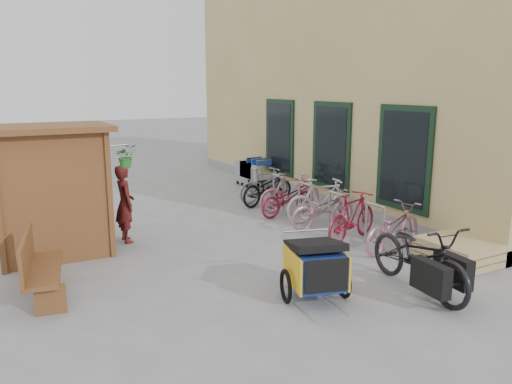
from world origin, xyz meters
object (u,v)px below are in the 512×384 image
kiosk (45,173)px  bike_6 (268,187)px  cargo_bike (420,257)px  bike_3 (322,200)px  bench (38,266)px  bike_5 (290,192)px  bike_1 (352,217)px  bike_4 (288,198)px  bike_7 (265,185)px  person_kiosk (125,204)px  pallet_stack (458,251)px  bike_0 (393,228)px  bike_2 (323,209)px  shopping_carts (253,170)px  child_trailer (316,265)px

kiosk → bike_6: kiosk is taller
cargo_bike → bike_3: bearing=81.0°
bench → bike_5: size_ratio=0.98×
cargo_bike → kiosk: bearing=142.6°
bike_1 → bike_4: size_ratio=1.05×
bike_4 → bike_7: bike_7 is taller
person_kiosk → bike_5: (4.21, 0.47, -0.28)m
pallet_stack → person_kiosk: (-4.84, 4.06, 0.57)m
bike_1 → bike_4: bearing=-18.3°
pallet_stack → bike_0: bearing=115.7°
pallet_stack → cargo_bike: cargo_bike is taller
pallet_stack → bike_2: bike_2 is taller
bench → bike_2: bench is taller
shopping_carts → bike_4: 3.54m
child_trailer → bike_6: size_ratio=0.93×
bike_1 → cargo_bike: bearing=144.6°
kiosk → bike_6: 5.88m
child_trailer → bike_3: size_ratio=0.96×
pallet_stack → bike_7: bearing=96.8°
child_trailer → bike_5: size_ratio=1.00×
person_kiosk → bench: bearing=138.9°
pallet_stack → bike_0: size_ratio=0.71×
child_trailer → bike_0: 2.83m
shopping_carts → bike_0: 6.63m
bike_0 → bike_4: (-0.36, 3.18, -0.03)m
person_kiosk → bike_0: (4.32, -2.98, -0.33)m
bike_7 → bike_5: bearing=177.4°
person_kiosk → bike_0: 5.26m
bike_6 → kiosk: bearing=90.5°
bench → child_trailer: 4.06m
kiosk → bike_6: (5.54, 1.63, -1.08)m
bench → bike_0: size_ratio=0.95×
bike_0 → bike_3: size_ratio=0.99×
bench → bike_2: 6.01m
person_kiosk → bike_4: (3.97, 0.20, -0.36)m
bike_0 → bike_7: (-0.16, 4.66, 0.03)m
bike_2 → shopping_carts: bearing=-9.6°
child_trailer → bike_2: 3.84m
bike_3 → bike_4: 0.98m
bike_4 → child_trailer: bearing=144.4°
person_kiosk → bike_4: size_ratio=0.97×
bike_6 → pallet_stack: bearing=171.8°
bike_7 → person_kiosk: bearing=107.3°
bike_3 → cargo_bike: bearing=178.4°
cargo_bike → bike_3: (1.05, 3.93, -0.03)m
bike_0 → bike_6: 4.42m
kiosk → bike_7: size_ratio=1.57×
bench → bike_7: 7.13m
person_kiosk → bike_1: bearing=-119.2°
shopping_carts → person_kiosk: (-4.84, -3.63, 0.23)m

